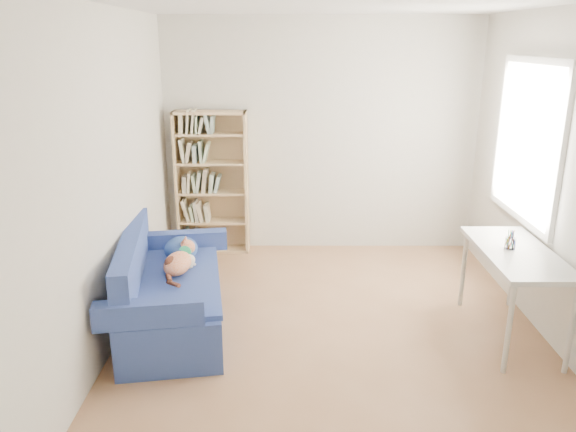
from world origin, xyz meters
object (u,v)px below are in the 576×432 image
object	(u,v)px
sofa	(168,292)
pen_cup	(510,242)
bookshelf	(212,188)
desk	(516,259)

from	to	relation	value
sofa	pen_cup	world-z (taller)	pen_cup
bookshelf	pen_cup	distance (m)	3.26
bookshelf	desk	bearing A→B (deg)	-36.30
sofa	bookshelf	bearing A→B (deg)	75.85
bookshelf	pen_cup	xyz separation A→B (m)	(2.63, -1.92, 0.06)
desk	pen_cup	world-z (taller)	pen_cup
bookshelf	pen_cup	size ratio (longest dim) A/B	10.17
sofa	desk	world-z (taller)	sofa
sofa	bookshelf	world-z (taller)	bookshelf
desk	pen_cup	distance (m)	0.15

